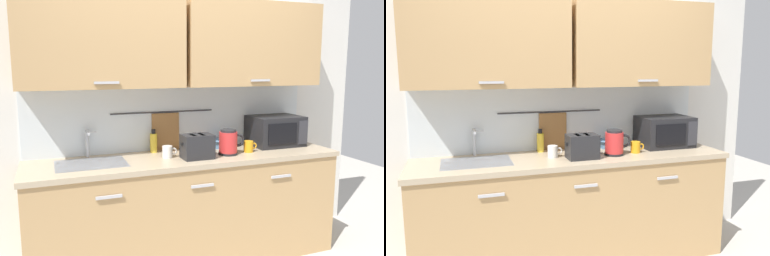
{
  "view_description": "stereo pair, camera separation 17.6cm",
  "coord_description": "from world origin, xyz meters",
  "views": [
    {
      "loc": [
        -1.06,
        -2.54,
        1.62
      ],
      "look_at": [
        0.05,
        0.33,
        1.12
      ],
      "focal_mm": 35.84,
      "sensor_mm": 36.0,
      "label": 1
    },
    {
      "loc": [
        -0.89,
        -2.59,
        1.62
      ],
      "look_at": [
        0.05,
        0.33,
        1.12
      ],
      "focal_mm": 35.84,
      "sensor_mm": 36.0,
      "label": 2
    }
  ],
  "objects": [
    {
      "name": "counter_unit",
      "position": [
        -0.01,
        0.3,
        0.46
      ],
      "size": [
        2.53,
        0.64,
        0.9
      ],
      "color": "tan",
      "rests_on": "ground"
    },
    {
      "name": "mug_near_sink",
      "position": [
        -0.17,
        0.29,
        0.95
      ],
      "size": [
        0.12,
        0.08,
        0.09
      ],
      "color": "silver",
      "rests_on": "counter_unit"
    },
    {
      "name": "electric_kettle",
      "position": [
        0.33,
        0.22,
        1.0
      ],
      "size": [
        0.23,
        0.16,
        0.21
      ],
      "color": "black",
      "rests_on": "counter_unit"
    },
    {
      "name": "mug_by_kettle",
      "position": [
        0.53,
        0.24,
        0.95
      ],
      "size": [
        0.12,
        0.08,
        0.09
      ],
      "color": "orange",
      "rests_on": "counter_unit"
    },
    {
      "name": "dish_soap_bottle",
      "position": [
        -0.22,
        0.52,
        0.99
      ],
      "size": [
        0.06,
        0.06,
        0.2
      ],
      "color": "yellow",
      "rests_on": "counter_unit"
    },
    {
      "name": "sink_faucet",
      "position": [
        -0.76,
        0.53,
        1.04
      ],
      "size": [
        0.09,
        0.17,
        0.22
      ],
      "color": "#B2B5BA",
      "rests_on": "counter_unit"
    },
    {
      "name": "microwave",
      "position": [
        0.89,
        0.41,
        1.04
      ],
      "size": [
        0.46,
        0.35,
        0.27
      ],
      "color": "black",
      "rests_on": "counter_unit"
    },
    {
      "name": "toaster",
      "position": [
        0.04,
        0.19,
        1.0
      ],
      "size": [
        0.26,
        0.17,
        0.19
      ],
      "color": "#232326",
      "rests_on": "counter_unit"
    },
    {
      "name": "mixing_bowl",
      "position": [
        0.4,
        0.48,
        0.94
      ],
      "size": [
        0.21,
        0.21,
        0.08
      ],
      "color": "#4C7093",
      "rests_on": "counter_unit"
    },
    {
      "name": "back_wall_assembly",
      "position": [
        -0.0,
        0.53,
        1.52
      ],
      "size": [
        3.7,
        0.41,
        2.5
      ],
      "color": "silver",
      "rests_on": "ground"
    }
  ]
}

